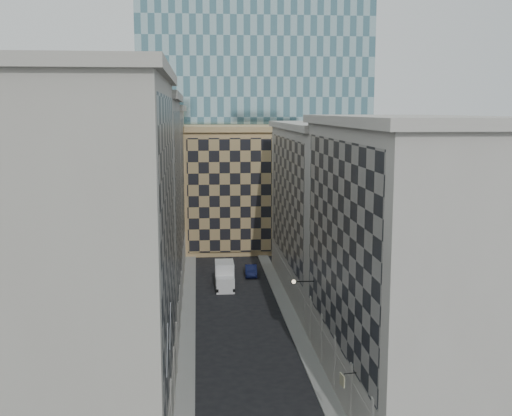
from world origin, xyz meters
TOP-DOWN VIEW (x-y plane):
  - sidewalk_west at (-5.25, 30.00)m, footprint 1.50×100.00m
  - sidewalk_east at (5.25, 30.00)m, footprint 1.50×100.00m
  - bldg_left_a at (-10.88, 11.00)m, footprint 10.80×22.80m
  - bldg_left_b at (-10.88, 33.00)m, footprint 10.80×22.80m
  - bldg_left_c at (-10.88, 55.00)m, footprint 10.80×22.80m
  - bldg_right_a at (10.88, 15.00)m, footprint 10.80×26.80m
  - bldg_right_b at (10.89, 42.00)m, footprint 10.80×28.80m
  - tan_block at (2.00, 67.90)m, footprint 16.80×14.80m
  - church_tower at (0.00, 82.00)m, footprint 7.20×7.20m
  - flagpoles_left at (-5.90, 6.00)m, footprint 0.10×6.33m
  - bracket_lamp at (4.38, 24.00)m, footprint 1.98×0.36m
  - box_truck at (-1.01, 44.71)m, footprint 2.25×5.48m
  - dark_car at (2.60, 49.95)m, footprint 1.72×4.38m
  - shop_sign at (5.10, 8.55)m, footprint 1.07×0.78m

SIDE VIEW (x-z plane):
  - sidewalk_west at x=-5.25m, z-range 0.00..0.15m
  - sidewalk_east at x=5.25m, z-range 0.00..0.15m
  - dark_car at x=2.60m, z-range 0.00..1.42m
  - box_truck at x=-1.01m, z-range -0.19..2.81m
  - shop_sign at x=5.10m, z-range 3.40..4.27m
  - bracket_lamp at x=4.38m, z-range 6.02..6.38m
  - flagpoles_left at x=-5.90m, z-range 6.83..9.17m
  - tan_block at x=2.00m, z-range 0.04..18.84m
  - bldg_right_b at x=10.89m, z-range 0.00..19.70m
  - bldg_right_a at x=10.88m, z-range -0.03..20.67m
  - bldg_left_c at x=-10.88m, z-range -0.02..21.68m
  - bldg_left_b at x=-10.88m, z-range -0.03..22.67m
  - bldg_left_a at x=-10.88m, z-range -0.03..23.67m
  - church_tower at x=0.00m, z-range 1.20..52.70m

